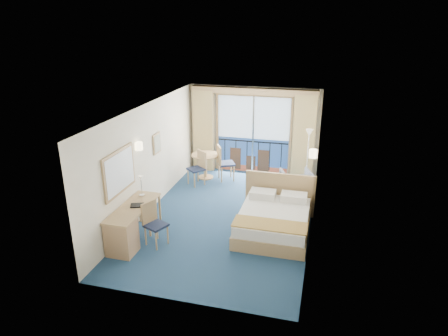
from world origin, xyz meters
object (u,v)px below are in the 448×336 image
nightstand (304,203)px  armchair (296,183)px  desk (124,231)px  desk_chair (153,221)px  floor_lamp (309,143)px  table_chair_a (223,161)px  bed (274,220)px  round_table (205,160)px  table_chair_b (199,166)px

nightstand → armchair: 1.02m
desk → desk_chair: 0.63m
nightstand → floor_lamp: (-0.07, 1.95, 0.99)m
floor_lamp → desk: bearing=-126.3°
desk_chair → table_chair_a: 3.94m
desk → bed: bearing=28.3°
bed → table_chair_a: 3.36m
floor_lamp → table_chair_a: floor_lamp is taller
floor_lamp → desk: floor_lamp is taller
armchair → desk_chair: 4.28m
desk_chair → desk: bearing=154.4°
desk → desk_chair: desk_chair is taller
nightstand → desk: desk is taller
desk_chair → table_chair_a: bearing=16.5°
bed → round_table: size_ratio=2.43×
floor_lamp → desk_chair: (-2.94, -4.26, -0.71)m
nightstand → bed: bearing=-116.8°
nightstand → desk_chair: bearing=-142.5°
bed → floor_lamp: floor_lamp is taller
desk_chair → table_chair_a: (0.51, 3.91, 0.07)m
bed → desk: bearing=-151.7°
nightstand → floor_lamp: size_ratio=0.32×
desk_chair → armchair: bearing=-15.8°
nightstand → desk_chair: desk_chair is taller
bed → round_table: (-2.48, 2.77, 0.27)m
desk → table_chair_a: size_ratio=1.56×
table_chair_b → nightstand: bearing=19.2°
armchair → desk: 4.89m
nightstand → table_chair_b: 3.32m
round_table → desk: bearing=-95.5°
armchair → nightstand: bearing=84.6°
round_table → floor_lamp: bearing=6.1°
desk_chair → table_chair_b: table_chair_b is taller
desk_chair → table_chair_a: table_chair_a is taller
nightstand → armchair: armchair is taller
nightstand → desk: (-3.48, -2.72, 0.18)m
nightstand → armchair: size_ratio=0.65×
desk_chair → round_table: size_ratio=1.14×
floor_lamp → desk: (-3.42, -4.66, -0.81)m
round_table → table_chair_b: bearing=-95.9°
bed → desk: 3.30m
floor_lamp → nightstand: bearing=-88.1°
bed → floor_lamp: 3.28m
floor_lamp → round_table: (-3.00, -0.32, -0.68)m
bed → table_chair_a: (-1.92, 2.75, 0.31)m
nightstand → round_table: (-3.06, 1.62, 0.31)m
desk_chair → round_table: bearing=24.7°
desk → nightstand: bearing=37.9°
floor_lamp → table_chair_b: (-3.05, -0.83, -0.69)m
armchair → round_table: size_ratio=0.96×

